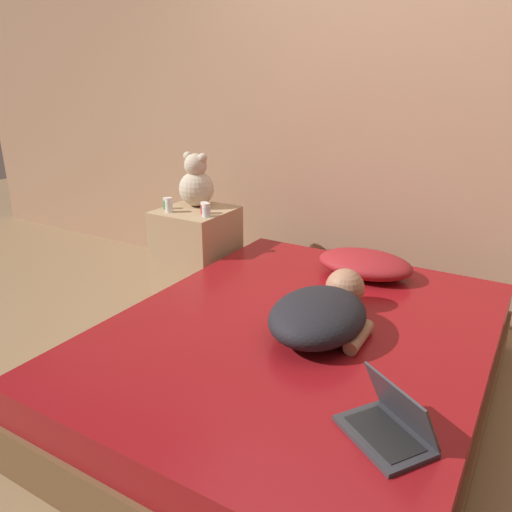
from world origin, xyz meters
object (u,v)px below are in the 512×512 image
(laptop, at_px, (390,424))
(bottle_clear, at_px, (206,210))
(person_lying, at_px, (323,312))
(bottle_green, at_px, (166,203))
(teddy_bear, at_px, (196,183))
(pillow, at_px, (365,264))
(bottle_red, at_px, (204,208))
(bottle_white, at_px, (169,205))

(laptop, xyz_separation_m, bottle_clear, (-1.48, 1.08, 0.23))
(person_lying, height_order, bottle_green, bottle_green)
(teddy_bear, bearing_deg, bottle_green, -128.11)
(pillow, relative_size, teddy_bear, 1.50)
(pillow, distance_m, bottle_green, 1.33)
(teddy_bear, relative_size, bottle_red, 4.80)
(pillow, relative_size, bottle_red, 7.21)
(laptop, xyz_separation_m, teddy_bear, (-1.69, 1.26, 0.35))
(person_lying, distance_m, bottle_green, 1.49)
(teddy_bear, relative_size, bottle_green, 4.91)
(person_lying, xyz_separation_m, laptop, (0.45, -0.51, -0.05))
(laptop, bearing_deg, bottle_green, -177.24)
(bottle_clear, distance_m, bottle_red, 0.07)
(laptop, height_order, bottle_clear, bottle_clear)
(bottle_green, bearing_deg, person_lying, -23.19)
(person_lying, bearing_deg, bottle_clear, 149.47)
(pillow, height_order, person_lying, person_lying)
(bottle_red, bearing_deg, teddy_bear, 140.09)
(pillow, distance_m, laptop, 1.33)
(laptop, bearing_deg, pillow, 146.53)
(pillow, relative_size, bottle_white, 5.69)
(pillow, xyz_separation_m, bottle_clear, (-0.97, -0.15, 0.21))
(bottle_white, bearing_deg, pillow, 8.77)
(teddy_bear, height_order, bottle_clear, teddy_bear)
(pillow, xyz_separation_m, laptop, (0.51, -1.23, -0.02))
(teddy_bear, xyz_separation_m, bottle_green, (-0.13, -0.16, -0.12))
(laptop, xyz_separation_m, bottle_white, (-1.74, 1.04, 0.24))
(bottle_white, distance_m, bottle_green, 0.09)
(laptop, distance_m, bottle_green, 2.13)
(laptop, xyz_separation_m, bottle_red, (-1.53, 1.13, 0.23))
(teddy_bear, distance_m, bottle_white, 0.25)
(bottle_white, bearing_deg, bottle_clear, 8.16)
(pillow, distance_m, bottle_white, 1.26)
(laptop, height_order, bottle_green, bottle_green)
(bottle_clear, height_order, bottle_white, bottle_white)
(person_lying, bearing_deg, bottle_white, 156.03)
(laptop, bearing_deg, teddy_bear, 177.21)
(teddy_bear, xyz_separation_m, bottle_white, (-0.05, -0.22, -0.11))
(bottle_white, relative_size, bottle_green, 1.30)
(teddy_bear, bearing_deg, pillow, -1.39)
(person_lying, relative_size, laptop, 2.04)
(teddy_bear, bearing_deg, bottle_clear, -40.86)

